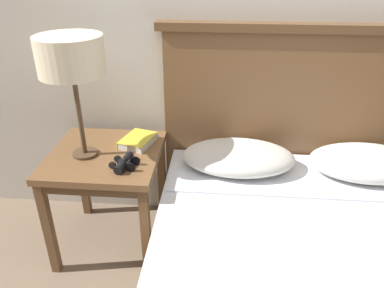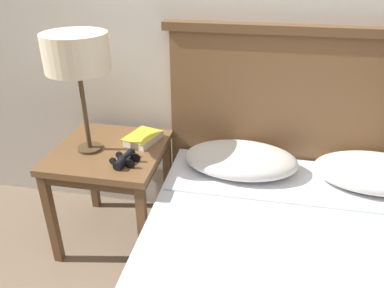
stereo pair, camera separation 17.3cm
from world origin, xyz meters
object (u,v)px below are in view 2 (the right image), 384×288
object	(u,v)px
nightstand	(110,161)
binoculars_pair	(125,159)
book_on_nightstand	(142,138)
table_lamp	(76,54)

from	to	relation	value
nightstand	binoculars_pair	size ratio (longest dim) A/B	3.71
book_on_nightstand	binoculars_pair	distance (m)	0.25
nightstand	table_lamp	xyz separation A→B (m)	(-0.09, -0.03, 0.59)
table_lamp	book_on_nightstand	distance (m)	0.57
book_on_nightstand	binoculars_pair	size ratio (longest dim) A/B	1.47
nightstand	table_lamp	distance (m)	0.60
nightstand	table_lamp	bearing A→B (deg)	-164.34
book_on_nightstand	binoculars_pair	bearing A→B (deg)	-92.88
table_lamp	book_on_nightstand	xyz separation A→B (m)	(0.25, 0.14, -0.49)
book_on_nightstand	nightstand	bearing A→B (deg)	-142.77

